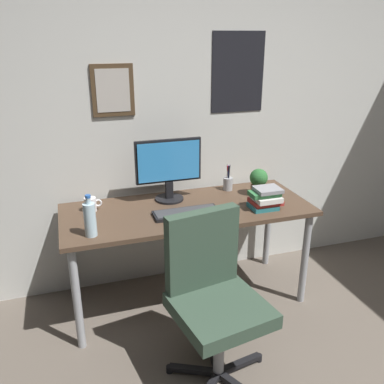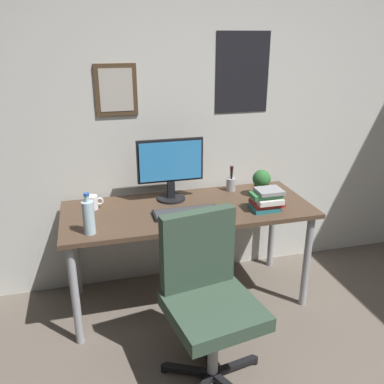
{
  "view_description": "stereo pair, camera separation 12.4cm",
  "coord_description": "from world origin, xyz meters",
  "px_view_note": "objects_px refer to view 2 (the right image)",
  "views": [
    {
      "loc": [
        -0.91,
        -0.7,
        1.81
      ],
      "look_at": [
        -0.17,
        1.63,
        0.87
      ],
      "focal_mm": 38.35,
      "sensor_mm": 36.0,
      "label": 1
    },
    {
      "loc": [
        -0.79,
        -0.73,
        1.81
      ],
      "look_at": [
        -0.17,
        1.63,
        0.87
      ],
      "focal_mm": 38.35,
      "sensor_mm": 36.0,
      "label": 2
    }
  ],
  "objects_px": {
    "computer_mouse": "(231,208)",
    "pen_cup": "(231,184)",
    "coffee_mug_near": "(92,202)",
    "potted_plant": "(261,182)",
    "book_stack_left": "(267,200)",
    "keyboard": "(186,212)",
    "water_bottle": "(89,217)",
    "monitor": "(170,167)",
    "office_chair": "(207,292)"
  },
  "relations": [
    {
      "from": "computer_mouse",
      "to": "pen_cup",
      "type": "distance_m",
      "value": 0.37
    },
    {
      "from": "coffee_mug_near",
      "to": "potted_plant",
      "type": "height_order",
      "value": "potted_plant"
    },
    {
      "from": "pen_cup",
      "to": "book_stack_left",
      "type": "xyz_separation_m",
      "value": [
        0.11,
        -0.4,
        0.02
      ]
    },
    {
      "from": "book_stack_left",
      "to": "keyboard",
      "type": "bearing_deg",
      "value": 173.61
    },
    {
      "from": "computer_mouse",
      "to": "water_bottle",
      "type": "xyz_separation_m",
      "value": [
        -0.91,
        -0.11,
        0.09
      ]
    },
    {
      "from": "keyboard",
      "to": "monitor",
      "type": "bearing_deg",
      "value": 98.19
    },
    {
      "from": "computer_mouse",
      "to": "book_stack_left",
      "type": "bearing_deg",
      "value": -11.66
    },
    {
      "from": "computer_mouse",
      "to": "potted_plant",
      "type": "bearing_deg",
      "value": 32.64
    },
    {
      "from": "monitor",
      "to": "computer_mouse",
      "type": "height_order",
      "value": "monitor"
    },
    {
      "from": "coffee_mug_near",
      "to": "book_stack_left",
      "type": "bearing_deg",
      "value": -15.23
    },
    {
      "from": "monitor",
      "to": "pen_cup",
      "type": "relative_size",
      "value": 2.3
    },
    {
      "from": "pen_cup",
      "to": "book_stack_left",
      "type": "bearing_deg",
      "value": -75.06
    },
    {
      "from": "water_bottle",
      "to": "potted_plant",
      "type": "distance_m",
      "value": 1.25
    },
    {
      "from": "office_chair",
      "to": "keyboard",
      "type": "bearing_deg",
      "value": 86.82
    },
    {
      "from": "potted_plant",
      "to": "keyboard",
      "type": "bearing_deg",
      "value": -163.28
    },
    {
      "from": "book_stack_left",
      "to": "computer_mouse",
      "type": "bearing_deg",
      "value": 168.34
    },
    {
      "from": "water_bottle",
      "to": "potted_plant",
      "type": "relative_size",
      "value": 1.29
    },
    {
      "from": "computer_mouse",
      "to": "water_bottle",
      "type": "relative_size",
      "value": 0.44
    },
    {
      "from": "keyboard",
      "to": "water_bottle",
      "type": "distance_m",
      "value": 0.63
    },
    {
      "from": "computer_mouse",
      "to": "book_stack_left",
      "type": "height_order",
      "value": "book_stack_left"
    },
    {
      "from": "monitor",
      "to": "coffee_mug_near",
      "type": "height_order",
      "value": "monitor"
    },
    {
      "from": "potted_plant",
      "to": "book_stack_left",
      "type": "height_order",
      "value": "potted_plant"
    },
    {
      "from": "keyboard",
      "to": "coffee_mug_near",
      "type": "height_order",
      "value": "coffee_mug_near"
    },
    {
      "from": "keyboard",
      "to": "book_stack_left",
      "type": "xyz_separation_m",
      "value": [
        0.53,
        -0.06,
        0.06
      ]
    },
    {
      "from": "monitor",
      "to": "keyboard",
      "type": "bearing_deg",
      "value": -81.81
    },
    {
      "from": "keyboard",
      "to": "water_bottle",
      "type": "bearing_deg",
      "value": -169.04
    },
    {
      "from": "pen_cup",
      "to": "book_stack_left",
      "type": "height_order",
      "value": "pen_cup"
    },
    {
      "from": "coffee_mug_near",
      "to": "water_bottle",
      "type": "bearing_deg",
      "value": -94.7
    },
    {
      "from": "office_chair",
      "to": "potted_plant",
      "type": "xyz_separation_m",
      "value": [
        0.63,
        0.77,
        0.3
      ]
    },
    {
      "from": "computer_mouse",
      "to": "coffee_mug_near",
      "type": "height_order",
      "value": "coffee_mug_near"
    },
    {
      "from": "potted_plant",
      "to": "book_stack_left",
      "type": "distance_m",
      "value": 0.25
    },
    {
      "from": "potted_plant",
      "to": "pen_cup",
      "type": "distance_m",
      "value": 0.24
    },
    {
      "from": "coffee_mug_near",
      "to": "pen_cup",
      "type": "xyz_separation_m",
      "value": [
        1.01,
        0.09,
        0.01
      ]
    },
    {
      "from": "keyboard",
      "to": "book_stack_left",
      "type": "bearing_deg",
      "value": -6.39
    },
    {
      "from": "computer_mouse",
      "to": "potted_plant",
      "type": "relative_size",
      "value": 0.56
    },
    {
      "from": "office_chair",
      "to": "computer_mouse",
      "type": "relative_size",
      "value": 8.64
    },
    {
      "from": "pen_cup",
      "to": "water_bottle",
      "type": "bearing_deg",
      "value": -156.31
    },
    {
      "from": "monitor",
      "to": "water_bottle",
      "type": "height_order",
      "value": "monitor"
    },
    {
      "from": "keyboard",
      "to": "pen_cup",
      "type": "xyz_separation_m",
      "value": [
        0.43,
        0.34,
        0.04
      ]
    },
    {
      "from": "monitor",
      "to": "potted_plant",
      "type": "relative_size",
      "value": 2.36
    },
    {
      "from": "monitor",
      "to": "keyboard",
      "type": "relative_size",
      "value": 1.07
    },
    {
      "from": "office_chair",
      "to": "monitor",
      "type": "relative_size",
      "value": 2.07
    },
    {
      "from": "keyboard",
      "to": "potted_plant",
      "type": "bearing_deg",
      "value": 16.72
    },
    {
      "from": "water_bottle",
      "to": "book_stack_left",
      "type": "xyz_separation_m",
      "value": [
        1.15,
        0.06,
        -0.04
      ]
    },
    {
      "from": "water_bottle",
      "to": "potted_plant",
      "type": "xyz_separation_m",
      "value": [
        1.21,
        0.3,
        -0.0
      ]
    },
    {
      "from": "keyboard",
      "to": "coffee_mug_near",
      "type": "xyz_separation_m",
      "value": [
        -0.58,
        0.24,
        0.03
      ]
    },
    {
      "from": "monitor",
      "to": "coffee_mug_near",
      "type": "relative_size",
      "value": 4.0
    },
    {
      "from": "monitor",
      "to": "book_stack_left",
      "type": "distance_m",
      "value": 0.69
    },
    {
      "from": "office_chair",
      "to": "pen_cup",
      "type": "bearing_deg",
      "value": 63.6
    },
    {
      "from": "office_chair",
      "to": "potted_plant",
      "type": "distance_m",
      "value": 1.04
    }
  ]
}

